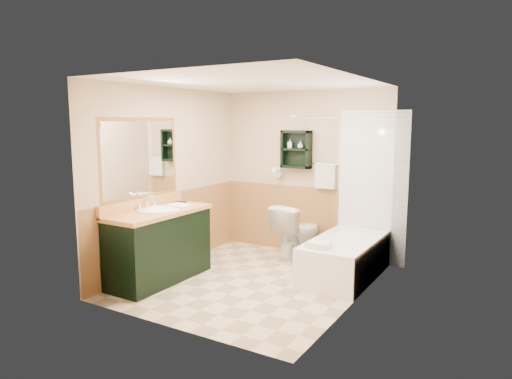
{
  "coord_description": "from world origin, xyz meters",
  "views": [
    {
      "loc": [
        2.8,
        -4.62,
        1.93
      ],
      "look_at": [
        -0.06,
        0.2,
        1.11
      ],
      "focal_mm": 32.0,
      "sensor_mm": 36.0,
      "label": 1
    }
  ],
  "objects_px": {
    "soap_bottle_a": "(290,146)",
    "toilet": "(298,232)",
    "hair_dryer": "(279,172)",
    "vanity_book": "(173,196)",
    "bathtub": "(345,258)",
    "soap_bottle_b": "(300,146)",
    "wall_shelf": "(296,149)",
    "vanity": "(159,246)"
  },
  "relations": [
    {
      "from": "hair_dryer",
      "to": "vanity_book",
      "type": "height_order",
      "value": "hair_dryer"
    },
    {
      "from": "vanity",
      "to": "vanity_book",
      "type": "distance_m",
      "value": 0.73
    },
    {
      "from": "wall_shelf",
      "to": "soap_bottle_b",
      "type": "height_order",
      "value": "wall_shelf"
    },
    {
      "from": "wall_shelf",
      "to": "soap_bottle_b",
      "type": "bearing_deg",
      "value": -3.97
    },
    {
      "from": "vanity_book",
      "to": "soap_bottle_a",
      "type": "bearing_deg",
      "value": 38.85
    },
    {
      "from": "toilet",
      "to": "soap_bottle_b",
      "type": "bearing_deg",
      "value": -55.79
    },
    {
      "from": "vanity",
      "to": "toilet",
      "type": "xyz_separation_m",
      "value": [
        1.07,
        1.69,
        -0.05
      ]
    },
    {
      "from": "soap_bottle_a",
      "to": "wall_shelf",
      "type": "bearing_deg",
      "value": 2.93
    },
    {
      "from": "bathtub",
      "to": "vanity_book",
      "type": "xyz_separation_m",
      "value": [
        -2.08,
        -0.83,
        0.74
      ]
    },
    {
      "from": "wall_shelf",
      "to": "vanity",
      "type": "xyz_separation_m",
      "value": [
        -0.89,
        -1.96,
        -1.11
      ]
    },
    {
      "from": "wall_shelf",
      "to": "hair_dryer",
      "type": "bearing_deg",
      "value": 175.24
    },
    {
      "from": "vanity",
      "to": "bathtub",
      "type": "distance_m",
      "value": 2.32
    },
    {
      "from": "wall_shelf",
      "to": "vanity",
      "type": "relative_size",
      "value": 0.4
    },
    {
      "from": "bathtub",
      "to": "toilet",
      "type": "relative_size",
      "value": 1.89
    },
    {
      "from": "bathtub",
      "to": "soap_bottle_b",
      "type": "bearing_deg",
      "value": 145.22
    },
    {
      "from": "hair_dryer",
      "to": "vanity_book",
      "type": "xyz_separation_m",
      "value": [
        -0.76,
        -1.52,
        -0.22
      ]
    },
    {
      "from": "soap_bottle_a",
      "to": "toilet",
      "type": "bearing_deg",
      "value": -44.73
    },
    {
      "from": "soap_bottle_b",
      "to": "vanity",
      "type": "bearing_deg",
      "value": -116.31
    },
    {
      "from": "hair_dryer",
      "to": "soap_bottle_b",
      "type": "bearing_deg",
      "value": -4.61
    },
    {
      "from": "bathtub",
      "to": "soap_bottle_b",
      "type": "relative_size",
      "value": 14.45
    },
    {
      "from": "toilet",
      "to": "soap_bottle_a",
      "type": "relative_size",
      "value": 6.08
    },
    {
      "from": "wall_shelf",
      "to": "vanity_book",
      "type": "bearing_deg",
      "value": -125.32
    },
    {
      "from": "hair_dryer",
      "to": "soap_bottle_b",
      "type": "xyz_separation_m",
      "value": [
        0.37,
        -0.03,
        0.41
      ]
    },
    {
      "from": "vanity",
      "to": "hair_dryer",
      "type": "bearing_deg",
      "value": 73.32
    },
    {
      "from": "vanity",
      "to": "soap_bottle_a",
      "type": "xyz_separation_m",
      "value": [
        0.8,
        1.96,
        1.15
      ]
    },
    {
      "from": "hair_dryer",
      "to": "vanity",
      "type": "height_order",
      "value": "hair_dryer"
    },
    {
      "from": "toilet",
      "to": "soap_bottle_b",
      "type": "xyz_separation_m",
      "value": [
        -0.1,
        0.27,
        1.22
      ]
    },
    {
      "from": "soap_bottle_b",
      "to": "bathtub",
      "type": "bearing_deg",
      "value": -34.78
    },
    {
      "from": "vanity_book",
      "to": "wall_shelf",
      "type": "bearing_deg",
      "value": 36.37
    },
    {
      "from": "wall_shelf",
      "to": "hair_dryer",
      "type": "distance_m",
      "value": 0.46
    },
    {
      "from": "hair_dryer",
      "to": "vanity_book",
      "type": "bearing_deg",
      "value": -116.55
    },
    {
      "from": "toilet",
      "to": "vanity_book",
      "type": "height_order",
      "value": "vanity_book"
    },
    {
      "from": "hair_dryer",
      "to": "soap_bottle_a",
      "type": "height_order",
      "value": "soap_bottle_a"
    },
    {
      "from": "vanity",
      "to": "soap_bottle_a",
      "type": "relative_size",
      "value": 10.65
    },
    {
      "from": "wall_shelf",
      "to": "bathtub",
      "type": "xyz_separation_m",
      "value": [
        1.03,
        -0.67,
        -1.3
      ]
    },
    {
      "from": "hair_dryer",
      "to": "vanity_book",
      "type": "relative_size",
      "value": 1.17
    },
    {
      "from": "bathtub",
      "to": "soap_bottle_b",
      "type": "distance_m",
      "value": 1.79
    },
    {
      "from": "wall_shelf",
      "to": "vanity_book",
      "type": "relative_size",
      "value": 2.69
    },
    {
      "from": "wall_shelf",
      "to": "toilet",
      "type": "distance_m",
      "value": 1.21
    },
    {
      "from": "vanity_book",
      "to": "toilet",
      "type": "bearing_deg",
      "value": 26.39
    },
    {
      "from": "soap_bottle_a",
      "to": "soap_bottle_b",
      "type": "relative_size",
      "value": 1.26
    },
    {
      "from": "vanity",
      "to": "toilet",
      "type": "height_order",
      "value": "vanity"
    }
  ]
}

